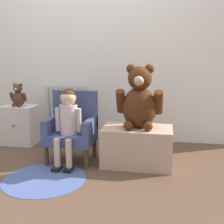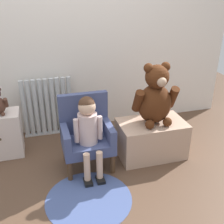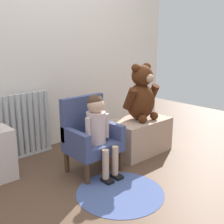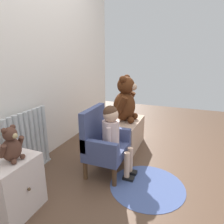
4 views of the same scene
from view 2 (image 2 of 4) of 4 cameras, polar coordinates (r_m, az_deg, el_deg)
name	(u,v)px [view 2 (image 2 of 4)]	position (r m, az deg, el deg)	size (l,w,h in m)	color
ground_plane	(98,196)	(2.40, -2.93, -16.72)	(6.00, 6.00, 0.00)	brown
back_wall	(67,23)	(3.09, -9.18, 17.44)	(3.80, 0.05, 2.40)	silver
radiator	(48,107)	(3.18, -12.94, 0.92)	(0.56, 0.05, 0.66)	#B8BDC0
small_dresser	(2,134)	(2.98, -21.50, -4.22)	(0.38, 0.29, 0.45)	beige
child_armchair	(86,133)	(2.59, -5.24, -4.34)	(0.45, 0.37, 0.68)	#3F4873
child_figure	(88,125)	(2.43, -4.87, -2.70)	(0.25, 0.35, 0.72)	beige
low_bench	(151,139)	(2.82, 7.95, -5.36)	(0.65, 0.39, 0.36)	tan
large_teddy_bear	(155,97)	(2.63, 8.79, 2.93)	(0.43, 0.30, 0.58)	#4A2410
floor_rug	(89,199)	(2.38, -4.74, -17.23)	(0.70, 0.70, 0.01)	#425489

